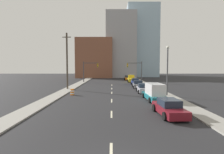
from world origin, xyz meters
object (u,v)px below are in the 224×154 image
Objects in this scene: sedan_gray at (138,85)px; sedan_orange at (128,78)px; traffic_signal_right at (137,69)px; traffic_barrel at (72,92)px; box_truck_teal at (154,92)px; sedan_silver at (143,88)px; street_lamp at (167,67)px; traffic_signal_left at (88,69)px; pickup_truck_yellow at (131,79)px; sedan_blue at (135,82)px; sedan_maroon at (169,108)px; utility_pole_left_mid at (67,61)px.

sedan_orange is (-0.35, 20.02, 0.00)m from sedan_gray.
traffic_signal_right is 9.01m from sedan_orange.
sedan_gray is at bearing 38.41° from traffic_barrel.
traffic_barrel is 0.16× the size of box_truck_teal.
sedan_orange is at bearing 93.52° from sedan_gray.
sedan_silver is at bearing -88.22° from sedan_gray.
street_lamp is (14.44, -0.89, 3.92)m from traffic_barrel.
pickup_truck_yellow is (12.10, 1.67, -2.93)m from traffic_signal_left.
street_lamp is 16.89m from sedan_blue.
sedan_maroon is 1.05× the size of sedan_blue.
sedan_maroon is 0.85× the size of pickup_truck_yellow.
sedan_maroon is 1.07× the size of sedan_gray.
sedan_silver is at bearing -89.11° from sedan_orange.
sedan_silver is at bearing -89.01° from pickup_truck_yellow.
traffic_barrel is 31.26m from sedan_orange.
traffic_signal_right is 18.56m from sedan_silver.
traffic_signal_left is 12.56m from pickup_truck_yellow.
traffic_signal_right is 12.23m from sedan_gray.
sedan_blue is 1.07× the size of sedan_orange.
sedan_orange is at bearing 58.87° from utility_pole_left_mid.
sedan_silver reaches higher than traffic_barrel.
sedan_blue reaches higher than traffic_barrel.
utility_pole_left_mid is at bearing 156.07° from street_lamp.
street_lamp reaches higher than sedan_blue.
sedan_blue is (12.22, -5.53, -3.04)m from traffic_signal_left.
traffic_signal_left is at bearing 107.07° from sedan_maroon.
box_truck_teal is 26.75m from pickup_truck_yellow.
sedan_maroon is 1.05× the size of sedan_silver.
street_lamp is 11.09m from sedan_gray.
traffic_barrel is (2.43, -6.60, -5.05)m from utility_pole_left_mid.
sedan_silver is 1.01× the size of sedan_blue.
traffic_signal_left is 28.00m from box_truck_teal.
street_lamp is 1.60× the size of sedan_silver.
box_truck_teal is at bearing 83.68° from sedan_maroon.
sedan_gray is at bearing 88.41° from box_truck_teal.
traffic_signal_left is 1.00× the size of traffic_signal_right.
box_truck_teal reaches higher than sedan_blue.
traffic_signal_left reaches higher than sedan_blue.
traffic_signal_right is 1.24× the size of sedan_blue.
utility_pole_left_mid is 2.31× the size of sedan_silver.
traffic_signal_left is 1.23× the size of sedan_silver.
utility_pole_left_mid is at bearing -98.11° from traffic_signal_left.
traffic_signal_left reaches higher than sedan_maroon.
utility_pole_left_mid is 26.82m from sedan_orange.
traffic_signal_left is at bearing 91.08° from traffic_barrel.
sedan_gray is (-0.22, 13.32, -0.36)m from box_truck_teal.
traffic_signal_left is at bearing 124.24° from street_lamp.
pickup_truck_yellow is 6.62m from sedan_orange.
utility_pole_left_mid is 11.37× the size of traffic_barrel.
sedan_maroon is (13.80, -17.85, -4.84)m from utility_pole_left_mid.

